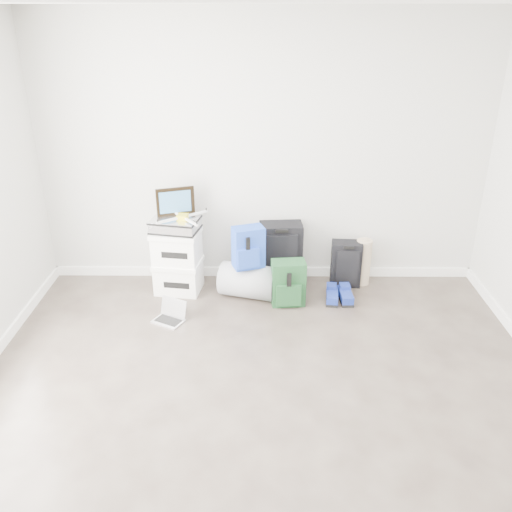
{
  "coord_description": "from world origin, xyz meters",
  "views": [
    {
      "loc": [
        -0.03,
        -2.79,
        2.7
      ],
      "look_at": [
        -0.06,
        1.9,
        0.51
      ],
      "focal_mm": 38.0,
      "sensor_mm": 36.0,
      "label": 1
    }
  ],
  "objects_px": {
    "boxes_stack": "(178,261)",
    "large_suitcase": "(281,254)",
    "laptop": "(171,315)",
    "briefcase": "(175,225)",
    "duffel_bag": "(249,281)",
    "carry_on": "(346,264)"
  },
  "relations": [
    {
      "from": "laptop",
      "to": "briefcase",
      "type": "bearing_deg",
      "value": 117.81
    },
    {
      "from": "boxes_stack",
      "to": "duffel_bag",
      "type": "height_order",
      "value": "boxes_stack"
    },
    {
      "from": "boxes_stack",
      "to": "large_suitcase",
      "type": "bearing_deg",
      "value": 16.66
    },
    {
      "from": "duffel_bag",
      "to": "boxes_stack",
      "type": "bearing_deg",
      "value": -173.24
    },
    {
      "from": "boxes_stack",
      "to": "carry_on",
      "type": "relative_size",
      "value": 1.36
    },
    {
      "from": "boxes_stack",
      "to": "briefcase",
      "type": "bearing_deg",
      "value": 111.99
    },
    {
      "from": "boxes_stack",
      "to": "laptop",
      "type": "relative_size",
      "value": 1.97
    },
    {
      "from": "large_suitcase",
      "to": "laptop",
      "type": "bearing_deg",
      "value": -148.43
    },
    {
      "from": "boxes_stack",
      "to": "laptop",
      "type": "height_order",
      "value": "boxes_stack"
    },
    {
      "from": "duffel_bag",
      "to": "large_suitcase",
      "type": "height_order",
      "value": "large_suitcase"
    },
    {
      "from": "carry_on",
      "to": "briefcase",
      "type": "bearing_deg",
      "value": -171.34
    },
    {
      "from": "boxes_stack",
      "to": "large_suitcase",
      "type": "xyz_separation_m",
      "value": [
        1.05,
        0.16,
        0.0
      ]
    },
    {
      "from": "large_suitcase",
      "to": "briefcase",
      "type": "bearing_deg",
      "value": -175.33
    },
    {
      "from": "carry_on",
      "to": "laptop",
      "type": "distance_m",
      "value": 1.89
    },
    {
      "from": "boxes_stack",
      "to": "duffel_bag",
      "type": "relative_size",
      "value": 1.19
    },
    {
      "from": "briefcase",
      "to": "duffel_bag",
      "type": "bearing_deg",
      "value": 1.4
    },
    {
      "from": "large_suitcase",
      "to": "carry_on",
      "type": "relative_size",
      "value": 1.38
    },
    {
      "from": "briefcase",
      "to": "large_suitcase",
      "type": "xyz_separation_m",
      "value": [
        1.05,
        0.16,
        -0.39
      ]
    },
    {
      "from": "carry_on",
      "to": "boxes_stack",
      "type": "bearing_deg",
      "value": -171.34
    },
    {
      "from": "briefcase",
      "to": "large_suitcase",
      "type": "distance_m",
      "value": 1.13
    },
    {
      "from": "boxes_stack",
      "to": "briefcase",
      "type": "xyz_separation_m",
      "value": [
        -0.0,
        0.0,
        0.39
      ]
    },
    {
      "from": "briefcase",
      "to": "carry_on",
      "type": "height_order",
      "value": "briefcase"
    }
  ]
}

